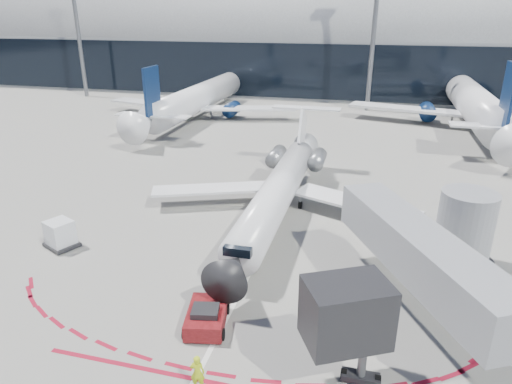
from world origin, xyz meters
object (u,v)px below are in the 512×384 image
(ramp_worker, at_px, (197,372))
(uld_container, at_px, (60,234))
(regional_jet, at_px, (281,187))
(pushback_tug, at_px, (207,317))

(ramp_worker, xyz_separation_m, uld_container, (-13.14, 9.07, 0.09))
(regional_jet, relative_size, uld_container, 10.32)
(regional_jet, height_order, pushback_tug, regional_jet)
(ramp_worker, bearing_deg, regional_jet, -99.04)
(pushback_tug, height_order, uld_container, uld_container)
(pushback_tug, xyz_separation_m, uld_container, (-12.07, 5.19, 0.38))
(pushback_tug, bearing_deg, regional_jet, 75.73)
(uld_container, bearing_deg, regional_jet, 59.87)
(pushback_tug, distance_m, ramp_worker, 4.04)
(regional_jet, distance_m, uld_container, 15.70)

